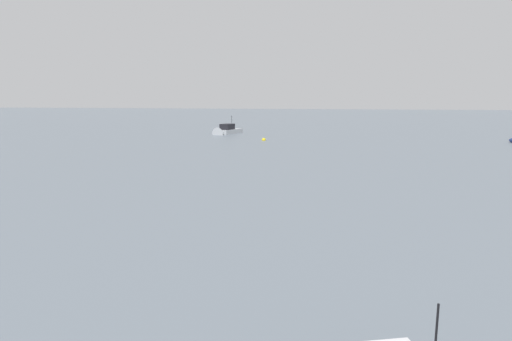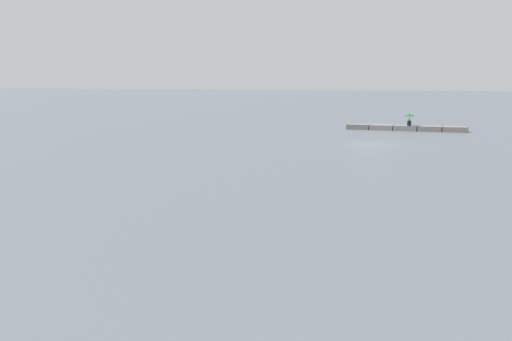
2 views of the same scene
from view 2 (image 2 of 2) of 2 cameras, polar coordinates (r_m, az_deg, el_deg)
ground_plane at (r=58.16m, az=9.58°, el=2.17°), size 500.00×500.00×0.00m
seawall_pier at (r=74.10m, az=12.34°, el=3.47°), size 12.55×1.50×0.54m
person_seated_dark_left at (r=73.78m, az=12.61°, el=3.85°), size 0.49×0.66×0.73m
umbrella_open_green at (r=73.86m, az=12.64°, el=4.52°), size 1.28×1.28×1.28m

